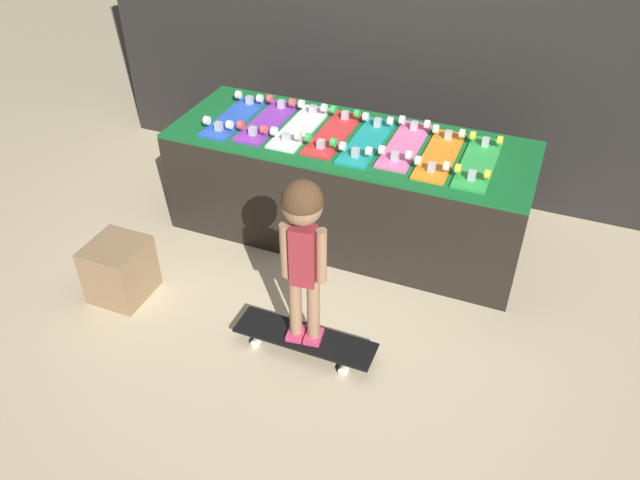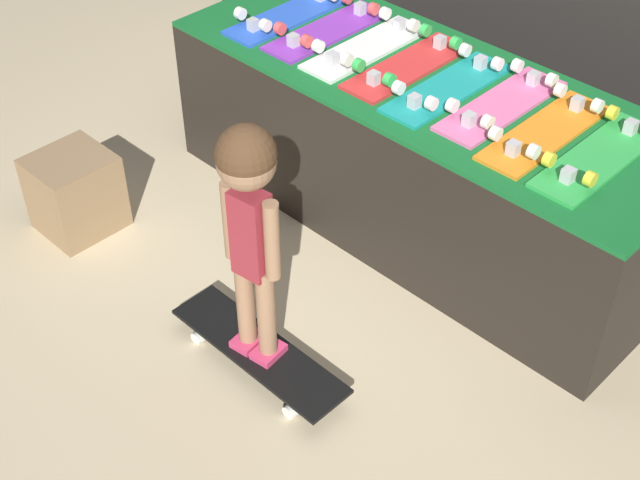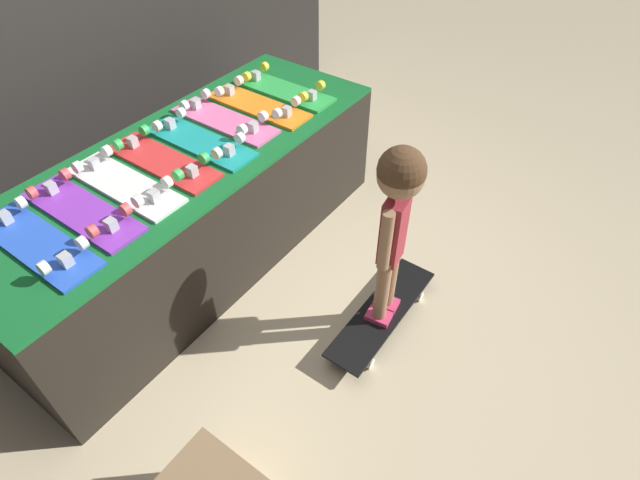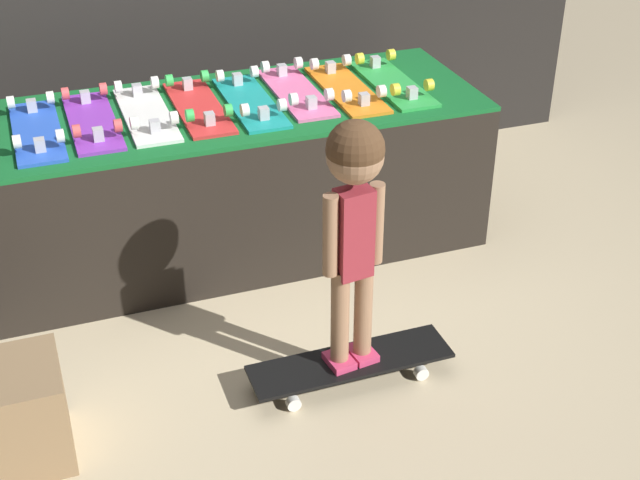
% 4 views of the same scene
% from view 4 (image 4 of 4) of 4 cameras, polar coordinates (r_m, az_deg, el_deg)
% --- Properties ---
extents(ground_plane, '(16.00, 16.00, 0.00)m').
position_cam_4_polar(ground_plane, '(3.79, -3.72, -3.84)').
color(ground_plane, beige).
extents(display_rack, '(2.23, 0.81, 0.69)m').
position_cam_4_polar(display_rack, '(4.02, -5.86, 3.97)').
color(display_rack, black).
rests_on(display_rack, ground_plane).
extents(skateboard_blue_on_rack, '(0.19, 0.62, 0.09)m').
position_cam_4_polar(skateboard_blue_on_rack, '(3.77, -17.69, 6.77)').
color(skateboard_blue_on_rack, blue).
rests_on(skateboard_blue_on_rack, display_rack).
extents(skateboard_purple_on_rack, '(0.19, 0.62, 0.09)m').
position_cam_4_polar(skateboard_purple_on_rack, '(3.80, -14.38, 7.48)').
color(skateboard_purple_on_rack, purple).
rests_on(skateboard_purple_on_rack, display_rack).
extents(skateboard_white_on_rack, '(0.19, 0.62, 0.09)m').
position_cam_4_polar(skateboard_white_on_rack, '(3.82, -11.07, 8.04)').
color(skateboard_white_on_rack, white).
rests_on(skateboard_white_on_rack, display_rack).
extents(skateboard_red_on_rack, '(0.19, 0.62, 0.09)m').
position_cam_4_polar(skateboard_red_on_rack, '(3.86, -7.79, 8.55)').
color(skateboard_red_on_rack, red).
rests_on(skateboard_red_on_rack, display_rack).
extents(skateboard_teal_on_rack, '(0.19, 0.62, 0.09)m').
position_cam_4_polar(skateboard_teal_on_rack, '(3.89, -4.49, 8.92)').
color(skateboard_teal_on_rack, teal).
rests_on(skateboard_teal_on_rack, display_rack).
extents(skateboard_pink_on_rack, '(0.19, 0.62, 0.09)m').
position_cam_4_polar(skateboard_pink_on_rack, '(3.98, -1.54, 9.57)').
color(skateboard_pink_on_rack, pink).
rests_on(skateboard_pink_on_rack, display_rack).
extents(skateboard_orange_on_rack, '(0.19, 0.62, 0.09)m').
position_cam_4_polar(skateboard_orange_on_rack, '(4.02, 1.71, 9.76)').
color(skateboard_orange_on_rack, orange).
rests_on(skateboard_orange_on_rack, display_rack).
extents(skateboard_green_on_rack, '(0.19, 0.62, 0.09)m').
position_cam_4_polar(skateboard_green_on_rack, '(4.10, 4.67, 10.10)').
color(skateboard_green_on_rack, green).
rests_on(skateboard_green_on_rack, display_rack).
extents(skateboard_on_floor, '(0.76, 0.20, 0.09)m').
position_cam_4_polar(skateboard_on_floor, '(3.33, 1.97, -7.90)').
color(skateboard_on_floor, black).
rests_on(skateboard_on_floor, ground_plane).
extents(child, '(0.23, 0.19, 0.96)m').
position_cam_4_polar(child, '(2.95, 2.20, 2.50)').
color(child, '#E03D6B').
rests_on(child, skateboard_on_floor).
extents(storage_box, '(0.31, 0.33, 0.35)m').
position_cam_4_polar(storage_box, '(3.13, -18.73, -10.48)').
color(storage_box, '#8E704C').
rests_on(storage_box, ground_plane).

